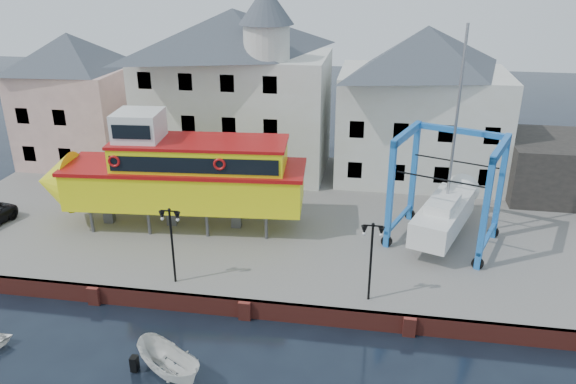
# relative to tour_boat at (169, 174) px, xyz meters

# --- Properties ---
(ground) EXTENTS (140.00, 140.00, 0.00)m
(ground) POSITION_rel_tour_boat_xyz_m (6.47, -7.65, -4.44)
(ground) COLOR black
(ground) RESTS_ON ground
(hardstanding) EXTENTS (44.00, 22.00, 1.00)m
(hardstanding) POSITION_rel_tour_boat_xyz_m (6.47, 3.35, -3.94)
(hardstanding) COLOR slate
(hardstanding) RESTS_ON ground
(quay_wall) EXTENTS (44.00, 0.47, 1.00)m
(quay_wall) POSITION_rel_tour_boat_xyz_m (6.47, -7.54, -3.94)
(quay_wall) COLOR maroon
(quay_wall) RESTS_ON ground
(building_pink) EXTENTS (8.00, 7.00, 10.30)m
(building_pink) POSITION_rel_tour_boat_xyz_m (-11.53, 10.35, 1.71)
(building_pink) COLOR tan
(building_pink) RESTS_ON hardstanding
(building_white_main) EXTENTS (14.00, 8.30, 14.00)m
(building_white_main) POSITION_rel_tour_boat_xyz_m (1.60, 10.75, 2.91)
(building_white_main) COLOR beige
(building_white_main) RESTS_ON hardstanding
(building_white_right) EXTENTS (12.00, 8.00, 11.20)m
(building_white_right) POSITION_rel_tour_boat_xyz_m (15.47, 11.35, 2.16)
(building_white_right) COLOR beige
(building_white_right) RESTS_ON hardstanding
(shed_dark) EXTENTS (8.00, 7.00, 4.00)m
(shed_dark) POSITION_rel_tour_boat_xyz_m (25.47, 9.35, -1.44)
(shed_dark) COLOR black
(shed_dark) RESTS_ON hardstanding
(lamp_post_left) EXTENTS (1.12, 0.32, 4.20)m
(lamp_post_left) POSITION_rel_tour_boat_xyz_m (2.47, -6.45, -0.26)
(lamp_post_left) COLOR black
(lamp_post_left) RESTS_ON hardstanding
(lamp_post_right) EXTENTS (1.12, 0.32, 4.20)m
(lamp_post_right) POSITION_rel_tour_boat_xyz_m (12.47, -6.45, -0.26)
(lamp_post_right) COLOR black
(lamp_post_right) RESTS_ON hardstanding
(tour_boat) EXTENTS (17.00, 5.33, 7.28)m
(tour_boat) POSITION_rel_tour_boat_xyz_m (0.00, 0.00, 0.00)
(tour_boat) COLOR #59595E
(tour_boat) RESTS_ON hardstanding
(travel_lift) EXTENTS (7.03, 8.50, 12.51)m
(travel_lift) POSITION_rel_tour_boat_xyz_m (16.76, 1.09, -1.34)
(travel_lift) COLOR #1858B4
(travel_lift) RESTS_ON hardstanding
(motorboat_a) EXTENTS (4.04, 3.40, 1.50)m
(motorboat_a) POSITION_rel_tour_boat_xyz_m (4.24, -12.19, -4.44)
(motorboat_a) COLOR white
(motorboat_a) RESTS_ON ground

